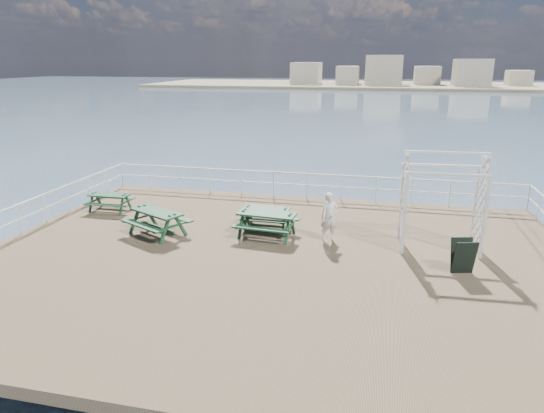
{
  "coord_description": "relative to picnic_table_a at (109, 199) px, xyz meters",
  "views": [
    {
      "loc": [
        3.09,
        -13.33,
        5.81
      ],
      "look_at": [
        -0.37,
        1.68,
        1.1
      ],
      "focal_mm": 32.0,
      "sensor_mm": 36.0,
      "label": 1
    }
  ],
  "objects": [
    {
      "name": "trellis_arbor",
      "position": [
        12.34,
        -1.25,
        0.9
      ],
      "size": [
        2.58,
        1.47,
        3.13
      ],
      "rotation": [
        0.0,
        0.0,
        0.05
      ],
      "color": "silver",
      "rests_on": "ground"
    },
    {
      "name": "sandwich_board",
      "position": [
        12.83,
        -3.06,
        0.0
      ],
      "size": [
        0.72,
        0.61,
        1.02
      ],
      "rotation": [
        0.0,
        0.0,
        0.27
      ],
      "color": "black",
      "rests_on": "ground"
    },
    {
      "name": "picnic_table_d",
      "position": [
        6.54,
        -0.49,
        0.02
      ],
      "size": [
        1.67,
        1.35,
        0.81
      ],
      "rotation": [
        0.0,
        0.0,
        -0.01
      ],
      "color": "#153B21",
      "rests_on": "ground"
    },
    {
      "name": "picnic_table_c",
      "position": [
        6.77,
        -1.44,
        0.12
      ],
      "size": [
        2.08,
        1.73,
        0.95
      ],
      "rotation": [
        0.0,
        0.0,
        -0.08
      ],
      "color": "#153B21",
      "rests_on": "ground"
    },
    {
      "name": "picnic_table_a",
      "position": [
        0.0,
        0.0,
        0.0
      ],
      "size": [
        1.6,
        1.29,
        0.77
      ],
      "rotation": [
        0.0,
        0.0,
        0.01
      ],
      "color": "#153B21",
      "rests_on": "ground"
    },
    {
      "name": "person",
      "position": [
        8.88,
        -1.37,
        0.33
      ],
      "size": [
        0.71,
        0.6,
        1.65
      ],
      "primitive_type": "imported",
      "rotation": [
        0.0,
        0.0,
        0.42
      ],
      "color": "silver",
      "rests_on": "ground"
    },
    {
      "name": "railing",
      "position": [
        7.27,
        -0.62,
        0.38
      ],
      "size": [
        17.77,
        13.76,
        1.1
      ],
      "color": "silver",
      "rests_on": "ground"
    },
    {
      "name": "picnic_table_b",
      "position": [
        3.06,
        -2.09,
        0.12
      ],
      "size": [
        2.48,
        2.31,
        0.96
      ],
      "rotation": [
        0.0,
        0.0,
        -0.47
      ],
      "color": "#153B21",
      "rests_on": "ground"
    },
    {
      "name": "sea_backdrop",
      "position": [
        19.88,
        130.87,
        -1.0
      ],
      "size": [
        300.0,
        300.0,
        9.2
      ],
      "color": "#3E5669",
      "rests_on": "ground"
    },
    {
      "name": "ground",
      "position": [
        7.34,
        -3.19,
        -0.64
      ],
      "size": [
        18.0,
        14.0,
        0.3
      ],
      "primitive_type": "cube",
      "color": "brown",
      "rests_on": "ground"
    }
  ]
}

